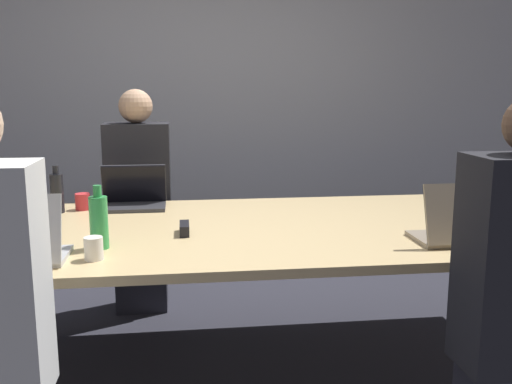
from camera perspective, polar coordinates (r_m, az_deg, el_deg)
The scene contains 13 objects.
ground_plane at distance 3.05m, azimuth -4.01°, elevation -17.33°, with size 24.00×24.00×0.00m, color #2D2D38.
curtain_wall at distance 4.83m, azimuth -5.73°, elevation 10.16°, with size 12.00×0.06×2.80m.
conference_table at distance 2.80m, azimuth -4.19°, elevation -4.53°, with size 3.69×1.37×0.75m.
laptop_far_left at distance 3.43m, azimuth -23.33°, elevation -0.37°, with size 0.33×0.26×0.27m.
bottle_far_left at distance 3.25m, azimuth -19.28°, elevation -0.05°, with size 0.07×0.07×0.26m.
laptop_near_left at distance 2.37m, azimuth -22.35°, elevation -4.81°, with size 0.32×0.28×0.28m.
cup_near_left at distance 2.34m, azimuth -15.92°, elevation -5.44°, with size 0.07×0.07×0.09m.
bottle_near_left at distance 2.48m, azimuth -15.44°, elevation -2.85°, with size 0.08×0.08×0.27m.
laptop_near_right at distance 2.62m, azimuth 19.31°, elevation -3.26°, with size 0.32×0.27×0.27m.
laptop_far_midleft at distance 3.28m, azimuth -12.12°, elevation -0.32°, with size 0.36×0.24×0.24m.
person_far_midleft at distance 3.69m, azimuth -11.59°, elevation -1.30°, with size 0.40×0.24×1.41m.
cup_far_midleft at distance 3.30m, azimuth -16.94°, elevation -0.92°, with size 0.08×0.08×0.09m.
stapler at distance 2.67m, azimuth -7.17°, elevation -3.64°, with size 0.04×0.15×0.05m.
Camera 1 is at (-0.14, -2.70, 1.42)m, focal length 40.00 mm.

